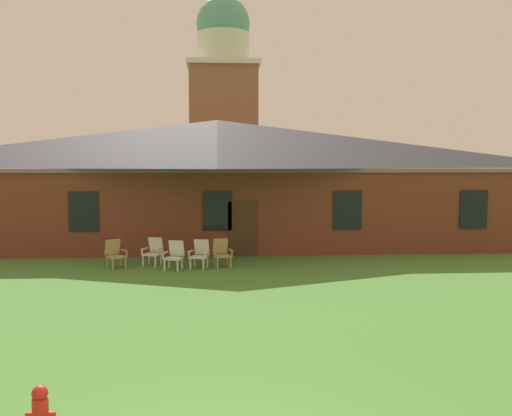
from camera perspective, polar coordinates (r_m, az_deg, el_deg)
name	(u,v)px	position (r m, az deg, el deg)	size (l,w,h in m)	color
brick_building	(217,179)	(26.82, -3.85, 2.89)	(26.01, 10.40, 5.56)	brown
dome_tower	(224,110)	(42.70, -3.24, 9.64)	(5.18, 5.18, 16.52)	#93563D
lawn_chair_by_porch	(115,253)	(20.22, -13.83, -4.36)	(0.84, 0.87, 0.96)	tan
lawn_chair_near_door	(154,251)	(20.47, -10.13, -4.20)	(0.77, 0.82, 0.96)	silver
lawn_chair_left_end	(175,255)	(19.51, -8.08, -4.59)	(0.75, 0.80, 0.96)	silver
lawn_chair_middle	(200,253)	(19.69, -5.57, -4.49)	(0.75, 0.80, 0.96)	silver
lawn_chair_right_end	(222,252)	(19.84, -3.44, -4.41)	(0.73, 0.77, 0.96)	tan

